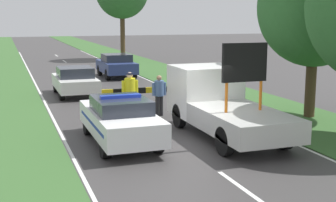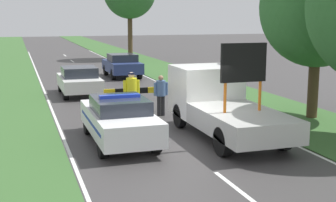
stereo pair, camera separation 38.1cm
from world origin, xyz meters
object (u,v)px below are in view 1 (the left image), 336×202
at_px(traffic_cone_near_police, 120,108).
at_px(roadside_tree_mid_left, 315,7).
at_px(work_truck, 220,102).
at_px(queued_car_hatch_blue, 116,65).
at_px(police_officer, 130,91).
at_px(pedestrian_civilian, 159,92).
at_px(traffic_cone_centre_front, 88,108).
at_px(police_car, 120,119).
at_px(road_barrier, 135,93).
at_px(queued_car_van_white, 75,81).

xyz_separation_m(traffic_cone_near_police, roadside_tree_mid_left, (6.91, -2.91, 3.96)).
xyz_separation_m(work_truck, queued_car_hatch_blue, (0.11, 15.59, -0.28)).
relative_size(police_officer, queued_car_hatch_blue, 0.45).
xyz_separation_m(work_truck, roadside_tree_mid_left, (4.45, 1.16, 3.19)).
xyz_separation_m(traffic_cone_near_police, queued_car_hatch_blue, (2.57, 11.52, 0.50)).
distance_m(police_officer, pedestrian_civilian, 1.23).
bearing_deg(traffic_cone_centre_front, queued_car_hatch_blue, 71.07).
bearing_deg(pedestrian_civilian, police_car, -146.70).
relative_size(road_barrier, roadside_tree_mid_left, 0.42).
bearing_deg(road_barrier, roadside_tree_mid_left, -26.63).
xyz_separation_m(queued_car_van_white, roadside_tree_mid_left, (7.90, -8.25, 3.51)).
height_order(police_officer, traffic_cone_near_police, police_officer).
xyz_separation_m(police_officer, traffic_cone_centre_front, (-1.41, 1.36, -0.81)).
relative_size(pedestrian_civilian, roadside_tree_mid_left, 0.25).
xyz_separation_m(work_truck, pedestrian_civilian, (-1.03, 3.35, -0.11)).
bearing_deg(queued_car_hatch_blue, police_car, 77.20).
bearing_deg(pedestrian_civilian, road_barrier, 111.87).
relative_size(police_car, road_barrier, 1.69).
bearing_deg(traffic_cone_centre_front, police_car, -87.53).
distance_m(pedestrian_civilian, queued_car_hatch_blue, 12.29).
xyz_separation_m(work_truck, road_barrier, (-1.80, 4.16, -0.21)).
relative_size(work_truck, traffic_cone_centre_front, 10.67).
bearing_deg(queued_car_van_white, pedestrian_civilian, 111.79).
height_order(police_car, roadside_tree_mid_left, roadside_tree_mid_left).
bearing_deg(queued_car_van_white, traffic_cone_near_police, 100.54).
relative_size(work_truck, queued_car_hatch_blue, 1.43).
distance_m(traffic_cone_near_police, queued_car_hatch_blue, 11.81).
relative_size(road_barrier, queued_car_van_white, 0.68).
xyz_separation_m(police_car, traffic_cone_centre_front, (-0.20, 4.70, -0.50)).
distance_m(work_truck, pedestrian_civilian, 3.51).
xyz_separation_m(police_officer, traffic_cone_near_police, (-0.21, 0.83, -0.79)).
bearing_deg(traffic_cone_centre_front, roadside_tree_mid_left, -23.01).
distance_m(police_car, traffic_cone_centre_front, 4.73).
distance_m(work_truck, traffic_cone_centre_front, 5.93).
bearing_deg(police_officer, queued_car_hatch_blue, -115.49).
relative_size(pedestrian_civilian, traffic_cone_centre_front, 3.00).
xyz_separation_m(police_car, police_officer, (1.21, 3.34, 0.31)).
relative_size(work_truck, road_barrier, 2.12).
relative_size(police_car, police_officer, 2.54).
xyz_separation_m(work_truck, queued_car_van_white, (-3.45, 9.41, -0.33)).
bearing_deg(queued_car_hatch_blue, traffic_cone_near_police, 77.43).
distance_m(road_barrier, queued_car_hatch_blue, 11.58).
bearing_deg(police_car, roadside_tree_mid_left, 13.73).
bearing_deg(road_barrier, police_car, -112.17).
distance_m(road_barrier, queued_car_van_white, 5.50).
xyz_separation_m(work_truck, traffic_cone_near_police, (-2.46, 4.07, -0.77)).
height_order(police_officer, queued_car_van_white, police_officer).
bearing_deg(police_car, road_barrier, 73.48).
relative_size(police_car, queued_car_hatch_blue, 1.14).
relative_size(work_truck, queued_car_van_white, 1.45).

